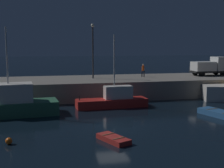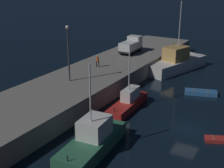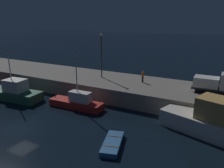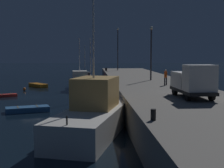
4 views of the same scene
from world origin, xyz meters
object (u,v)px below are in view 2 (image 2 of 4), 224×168
object	(u,v)px
lamp_post_east	(68,49)
fishing_boat_blue	(176,62)
dinghy_red_small	(201,93)
dockworker	(98,60)
fishing_boat_orange	(128,102)
bollard_east	(174,45)
rowboat_white_mid	(219,140)
fishing_trawler_red	(93,140)
utility_truck	(131,45)

from	to	relation	value
lamp_post_east	fishing_boat_blue	bearing A→B (deg)	-22.68
dinghy_red_small	dockworker	distance (m)	15.03
fishing_boat_orange	bollard_east	size ratio (longest dim) A/B	12.91
rowboat_white_mid	bollard_east	xyz separation A→B (m)	(26.43, 14.60, 2.40)
dinghy_red_small	dockworker	xyz separation A→B (m)	(-2.72, 14.47, 3.02)
lamp_post_east	dockworker	xyz separation A→B (m)	(6.94, 0.31, -3.16)
bollard_east	fishing_boat_blue	bearing A→B (deg)	-155.78
rowboat_white_mid	dinghy_red_small	distance (m)	12.38
lamp_post_east	dockworker	distance (m)	7.63
fishing_trawler_red	lamp_post_east	world-z (taller)	lamp_post_east
fishing_boat_orange	utility_truck	bearing A→B (deg)	26.67
rowboat_white_mid	bollard_east	distance (m)	30.28
fishing_boat_blue	utility_truck	size ratio (longest dim) A/B	2.39
rowboat_white_mid	dinghy_red_small	bearing A→B (deg)	24.17
fishing_boat_blue	rowboat_white_mid	bearing A→B (deg)	-149.61
utility_truck	fishing_boat_blue	bearing A→B (deg)	-80.34
dockworker	bollard_east	bearing A→B (deg)	-15.49
bollard_east	utility_truck	bearing A→B (deg)	149.23
fishing_boat_blue	utility_truck	world-z (taller)	fishing_boat_blue
utility_truck	dockworker	distance (m)	9.96
rowboat_white_mid	dockworker	world-z (taller)	dockworker
fishing_trawler_red	bollard_east	distance (m)	34.43
lamp_post_east	bollard_east	bearing A→B (deg)	-10.61
lamp_post_east	fishing_boat_orange	bearing A→B (deg)	-83.37
fishing_trawler_red	rowboat_white_mid	distance (m)	12.22
bollard_east	rowboat_white_mid	bearing A→B (deg)	-151.09
dinghy_red_small	utility_truck	xyz separation A→B (m)	(7.24, 14.23, 3.32)
fishing_trawler_red	fishing_boat_blue	world-z (taller)	fishing_boat_blue
fishing_trawler_red	rowboat_white_mid	world-z (taller)	fishing_trawler_red
dinghy_red_small	bollard_east	xyz separation A→B (m)	(15.13, 9.53, 2.31)
fishing_boat_orange	dinghy_red_small	size ratio (longest dim) A/B	1.74
fishing_boat_orange	dinghy_red_small	distance (m)	10.73
dinghy_red_small	utility_truck	world-z (taller)	utility_truck
fishing_boat_blue	fishing_boat_orange	world-z (taller)	fishing_boat_blue
fishing_boat_orange	fishing_boat_blue	bearing A→B (deg)	1.18
lamp_post_east	dockworker	bearing A→B (deg)	2.52
fishing_boat_blue	bollard_east	bearing A→B (deg)	24.22
fishing_boat_blue	dockworker	xyz separation A→B (m)	(-11.26, 7.91, 1.90)
fishing_boat_orange	rowboat_white_mid	xyz separation A→B (m)	(-2.56, -11.27, -0.61)
fishing_boat_blue	dockworker	distance (m)	13.89
fishing_boat_blue	fishing_trawler_red	bearing A→B (deg)	-175.63
dinghy_red_small	utility_truck	size ratio (longest dim) A/B	0.85
fishing_boat_blue	dockworker	bearing A→B (deg)	144.91
dockworker	fishing_trawler_red	bearing A→B (deg)	-148.24
fishing_trawler_red	dockworker	distance (m)	19.14
utility_truck	dockworker	bearing A→B (deg)	178.59
fishing_boat_blue	bollard_east	world-z (taller)	fishing_boat_blue
rowboat_white_mid	utility_truck	size ratio (longest dim) A/B	0.55
dinghy_red_small	dockworker	bearing A→B (deg)	100.64
dinghy_red_small	dockworker	world-z (taller)	dockworker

